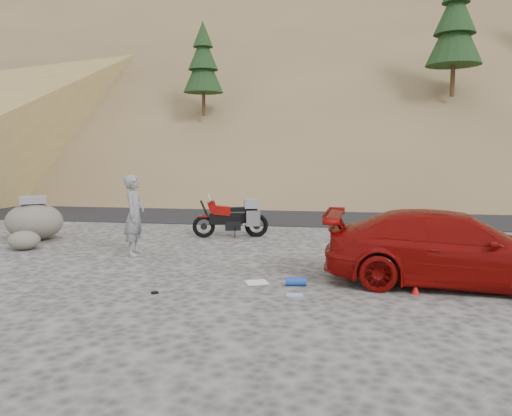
{
  "coord_description": "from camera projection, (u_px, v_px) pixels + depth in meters",
  "views": [
    {
      "loc": [
        2.56,
        -10.54,
        2.52
      ],
      "look_at": [
        0.53,
        2.17,
        1.0
      ],
      "focal_mm": 35.0,
      "sensor_mm": 36.0,
      "label": 1
    }
  ],
  "objects": [
    {
      "name": "hillside",
      "position": [
        311.0,
        63.0,
        49.83
      ],
      "size": [
        120.0,
        73.0,
        46.72
      ],
      "color": "brown",
      "rests_on": "ground"
    },
    {
      "name": "gear_white_cloth",
      "position": [
        257.0,
        282.0,
        9.46
      ],
      "size": [
        0.5,
        0.48,
        0.01
      ],
      "primitive_type": "cube",
      "rotation": [
        0.0,
        0.0,
        0.39
      ],
      "color": "white",
      "rests_on": "ground"
    },
    {
      "name": "gear_glove_b",
      "position": [
        155.0,
        293.0,
        8.74
      ],
      "size": [
        0.13,
        0.14,
        0.04
      ],
      "primitive_type": "cube",
      "rotation": [
        0.0,
        0.0,
        0.84
      ],
      "color": "black",
      "rests_on": "ground"
    },
    {
      "name": "gear_bottle",
      "position": [
        381.0,
        283.0,
        9.03
      ],
      "size": [
        0.1,
        0.1,
        0.21
      ],
      "primitive_type": "cylinder",
      "rotation": [
        0.0,
        0.0,
        0.31
      ],
      "color": "#1B41A5",
      "rests_on": "ground"
    },
    {
      "name": "man",
      "position": [
        136.0,
        255.0,
        11.99
      ],
      "size": [
        0.51,
        0.73,
        1.92
      ],
      "primitive_type": "imported",
      "rotation": [
        0.0,
        0.0,
        1.64
      ],
      "color": "gray",
      "rests_on": "ground"
    },
    {
      "name": "gear_blue_cloth",
      "position": [
        295.0,
        295.0,
        8.65
      ],
      "size": [
        0.33,
        0.27,
        0.01
      ],
      "primitive_type": "cube",
      "rotation": [
        0.0,
        0.0,
        0.19
      ],
      "color": "#89A2D4",
      "rests_on": "ground"
    },
    {
      "name": "motorcycle",
      "position": [
        234.0,
        218.0,
        14.33
      ],
      "size": [
        2.14,
        0.98,
        1.3
      ],
      "rotation": [
        0.0,
        0.0,
        0.28
      ],
      "color": "black",
      "rests_on": "ground"
    },
    {
      "name": "small_rock",
      "position": [
        24.0,
        240.0,
        12.57
      ],
      "size": [
        1.0,
        0.95,
        0.48
      ],
      "rotation": [
        0.0,
        0.0,
        0.37
      ],
      "color": "#5C584F",
      "rests_on": "ground"
    },
    {
      "name": "boulder",
      "position": [
        34.0,
        221.0,
        13.89
      ],
      "size": [
        1.94,
        1.79,
        1.21
      ],
      "rotation": [
        0.0,
        0.0,
        0.34
      ],
      "color": "#5C584F",
      "rests_on": "ground"
    },
    {
      "name": "road",
      "position": [
        270.0,
        213.0,
        19.86
      ],
      "size": [
        120.0,
        7.0,
        0.05
      ],
      "primitive_type": "cube",
      "color": "black",
      "rests_on": "ground"
    },
    {
      "name": "gear_blue_mat",
      "position": [
        296.0,
        282.0,
        9.25
      ],
      "size": [
        0.4,
        0.21,
        0.15
      ],
      "primitive_type": "cylinder",
      "rotation": [
        0.0,
        1.57,
        0.15
      ],
      "color": "#1B41A5",
      "rests_on": "ground"
    },
    {
      "name": "ground",
      "position": [
        217.0,
        264.0,
        11.03
      ],
      "size": [
        140.0,
        140.0,
        0.0
      ],
      "primitive_type": "plane",
      "color": "#3C3A37",
      "rests_on": "ground"
    },
    {
      "name": "gear_funnel",
      "position": [
        416.0,
        289.0,
        8.72
      ],
      "size": [
        0.18,
        0.18,
        0.19
      ],
      "primitive_type": "cone",
      "rotation": [
        0.0,
        0.0,
        -0.28
      ],
      "color": "red",
      "rests_on": "ground"
    },
    {
      "name": "red_car",
      "position": [
        451.0,
        284.0,
        9.35
      ],
      "size": [
        4.87,
        2.28,
        1.37
      ],
      "primitive_type": "imported",
      "rotation": [
        0.0,
        0.0,
        1.5
      ],
      "color": "maroon",
      "rests_on": "ground"
    }
  ]
}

